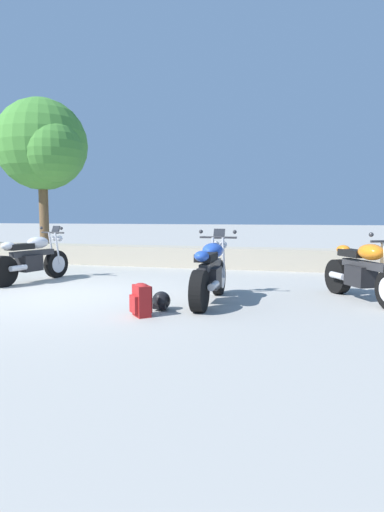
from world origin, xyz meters
The scene contains 8 objects.
ground_plane centered at (0.00, 0.00, 0.00)m, with size 120.00×120.00×0.00m, color #A3A099.
stone_wall centered at (0.00, 4.80, 0.28)m, with size 36.00×0.80×0.55m, color #A89E89.
motorcycle_silver_near_left centered at (-1.38, 1.33, 0.49)m, with size 0.77×2.05×1.18m.
motorcycle_blue_centre centered at (2.76, 0.18, 0.49)m, with size 0.67×2.06×1.18m.
motorcycle_orange_far_right centered at (5.18, 0.89, 0.49)m, with size 1.16×1.90×1.18m.
rider_backpack centered at (2.02, -1.03, 0.24)m, with size 0.35×0.35×0.47m.
rider_helmet centered at (2.17, -0.58, 0.14)m, with size 0.28×0.28×0.28m.
leafy_tree_mid_left centered at (-3.41, 4.96, 3.48)m, with size 2.87×2.74×4.37m.
Camera 1 is at (4.21, -6.57, 1.41)m, focal length 30.01 mm.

